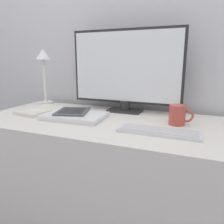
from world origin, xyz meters
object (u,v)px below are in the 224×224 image
at_px(monitor, 126,70).
at_px(notebook, 41,110).
at_px(desk_lamp, 44,68).
at_px(coffee_mug, 178,115).
at_px(ereader, 73,111).
at_px(keyboard, 158,131).
at_px(laptop, 75,116).

xyz_separation_m(monitor, notebook, (-0.44, -0.19, -0.23)).
distance_m(desk_lamp, notebook, 0.32).
height_order(monitor, coffee_mug, monitor).
bearing_deg(ereader, notebook, 172.63).
xyz_separation_m(keyboard, laptop, (-0.44, 0.07, 0.01)).
distance_m(keyboard, ereader, 0.47).
height_order(notebook, coffee_mug, coffee_mug).
relative_size(monitor, coffee_mug, 5.84).
height_order(laptop, coffee_mug, coffee_mug).
bearing_deg(coffee_mug, keyboard, -111.18).
xyz_separation_m(keyboard, desk_lamp, (-0.80, 0.31, 0.24)).
height_order(laptop, ereader, ereader).
distance_m(ereader, desk_lamp, 0.46).
relative_size(laptop, ereader, 1.46).
bearing_deg(desk_lamp, notebook, -59.05).
bearing_deg(monitor, coffee_mug, -27.77).
distance_m(keyboard, coffee_mug, 0.17).
height_order(keyboard, desk_lamp, desk_lamp).
xyz_separation_m(keyboard, ereader, (-0.46, 0.09, 0.02)).
bearing_deg(coffee_mug, laptop, -171.04).
bearing_deg(laptop, notebook, 168.69).
relative_size(desk_lamp, coffee_mug, 3.32).
bearing_deg(ereader, keyboard, -11.53).
xyz_separation_m(monitor, desk_lamp, (-0.56, 0.00, 0.01)).
bearing_deg(desk_lamp, coffee_mug, -10.66).
xyz_separation_m(laptop, ereader, (-0.03, 0.02, 0.02)).
xyz_separation_m(notebook, coffee_mug, (0.75, 0.03, 0.04)).
relative_size(keyboard, laptop, 1.06).
relative_size(ereader, coffee_mug, 1.97).
height_order(keyboard, notebook, notebook).
bearing_deg(laptop, ereader, 140.42).
distance_m(monitor, laptop, 0.38).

